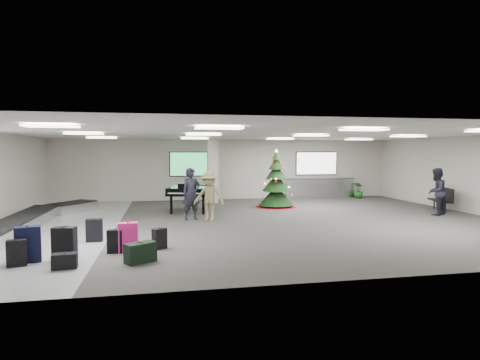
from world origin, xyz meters
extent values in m
plane|color=#3B3935|center=(0.00, 0.00, 0.00)|extent=(18.00, 18.00, 0.00)
cube|color=#BAB6AA|center=(0.00, 7.00, 1.60)|extent=(18.00, 0.02, 3.20)
cube|color=#BAB6AA|center=(0.00, -7.00, 1.60)|extent=(18.00, 0.02, 3.20)
cube|color=#BAB6AA|center=(9.00, 0.00, 1.60)|extent=(0.02, 14.00, 3.20)
cube|color=silver|center=(0.00, 0.00, 3.20)|extent=(18.00, 14.00, 0.02)
cube|color=gray|center=(-7.00, 0.00, 0.00)|extent=(4.00, 14.00, 0.01)
cube|color=beige|center=(-1.00, 5.60, 1.60)|extent=(0.50, 0.50, 3.20)
cube|color=green|center=(-2.00, 6.95, 1.90)|extent=(2.20, 0.08, 1.30)
cube|color=white|center=(5.00, 6.95, 1.90)|extent=(2.40, 0.08, 1.30)
cube|color=white|center=(-6.00, -4.00, 3.14)|extent=(1.20, 0.60, 0.04)
cube|color=white|center=(-6.00, 0.00, 3.14)|extent=(1.20, 0.60, 0.04)
cube|color=white|center=(-6.00, 4.00, 3.14)|extent=(1.20, 0.60, 0.04)
cube|color=white|center=(-2.00, -4.00, 3.14)|extent=(1.20, 0.60, 0.04)
cube|color=white|center=(-2.00, 0.00, 3.14)|extent=(1.20, 0.60, 0.04)
cube|color=white|center=(-2.00, 4.00, 3.14)|extent=(1.20, 0.60, 0.04)
cube|color=white|center=(2.00, -4.00, 3.14)|extent=(1.20, 0.60, 0.04)
cube|color=white|center=(2.00, 0.00, 3.14)|extent=(1.20, 0.60, 0.04)
cube|color=white|center=(2.00, 4.00, 3.14)|extent=(1.20, 0.60, 0.04)
cube|color=white|center=(6.00, 0.00, 3.14)|extent=(1.20, 0.60, 0.04)
cube|color=white|center=(6.00, 4.00, 3.14)|extent=(1.20, 0.60, 0.04)
cube|color=silver|center=(-8.00, -1.00, 0.19)|extent=(1.00, 8.00, 0.38)
cube|color=black|center=(-8.00, -1.00, 0.40)|extent=(0.95, 7.90, 0.05)
cube|color=silver|center=(-7.20, 3.60, 0.19)|extent=(1.97, 2.21, 0.38)
cube|color=black|center=(-7.20, 3.60, 0.40)|extent=(1.87, 2.10, 0.05)
cube|color=silver|center=(5.00, 6.65, 0.53)|extent=(4.00, 0.60, 1.05)
cube|color=#313134|center=(5.00, 6.65, 1.06)|extent=(4.05, 0.65, 0.04)
cube|color=black|center=(-5.69, -4.42, 0.40)|extent=(0.55, 0.36, 0.79)
cube|color=black|center=(-5.69, -4.42, 0.81)|extent=(0.06, 0.17, 0.02)
cube|color=black|center=(-4.62, -3.87, 0.29)|extent=(0.40, 0.23, 0.59)
cube|color=black|center=(-4.62, -3.87, 0.59)|extent=(0.04, 0.12, 0.02)
cube|color=#FF2193|center=(-4.31, -3.83, 0.37)|extent=(0.50, 0.31, 0.75)
cube|color=black|center=(-4.31, -3.83, 0.76)|extent=(0.04, 0.16, 0.02)
cube|color=black|center=(-3.53, -3.66, 0.27)|extent=(0.41, 0.37, 0.54)
cube|color=black|center=(-3.53, -3.66, 0.55)|extent=(0.09, 0.11, 0.02)
cube|color=black|center=(-6.48, -4.39, 0.42)|extent=(0.60, 0.44, 0.83)
cube|color=black|center=(-6.48, -4.39, 0.84)|extent=(0.08, 0.19, 0.02)
cube|color=black|center=(-6.63, -4.69, 0.30)|extent=(0.44, 0.30, 0.60)
cube|color=black|center=(-6.63, -4.69, 0.61)|extent=(0.06, 0.13, 0.02)
cube|color=black|center=(-3.95, -4.88, 0.23)|extent=(0.76, 0.66, 0.45)
cube|color=black|center=(-3.95, -4.88, 0.47)|extent=(0.14, 0.19, 0.02)
cube|color=black|center=(-5.35, -2.44, 0.32)|extent=(0.45, 0.26, 0.65)
cube|color=black|center=(-5.35, -2.44, 0.66)|extent=(0.04, 0.15, 0.02)
cube|color=black|center=(-5.54, -5.09, 0.17)|extent=(0.53, 0.32, 0.33)
cube|color=black|center=(-5.54, -5.09, 0.34)|extent=(0.04, 0.17, 0.02)
cone|color=maroon|center=(1.67, 3.47, 0.06)|extent=(1.89, 1.89, 0.12)
cylinder|color=#3F2819|center=(1.67, 3.47, 0.25)|extent=(0.12, 0.12, 0.50)
cone|color=black|center=(1.67, 3.47, 0.55)|extent=(1.59, 1.59, 0.90)
cone|color=black|center=(1.67, 3.47, 1.14)|extent=(1.29, 1.29, 0.80)
cone|color=black|center=(1.67, 3.47, 1.64)|extent=(0.99, 0.99, 0.70)
cone|color=black|center=(1.67, 3.47, 2.04)|extent=(0.70, 0.70, 0.60)
cone|color=black|center=(1.67, 3.47, 2.39)|extent=(0.40, 0.40, 0.45)
cone|color=#FFE566|center=(1.67, 3.47, 2.61)|extent=(0.16, 0.16, 0.18)
cube|color=black|center=(-2.27, 2.87, 0.90)|extent=(2.15, 2.30, 0.31)
cube|color=black|center=(-2.54, 1.86, 0.82)|extent=(1.63, 0.73, 0.11)
cube|color=white|center=(-2.55, 1.83, 0.88)|extent=(1.43, 0.52, 0.02)
cube|color=black|center=(-2.47, 2.12, 1.13)|extent=(0.76, 0.23, 0.24)
cylinder|color=black|center=(-3.11, 2.29, 0.38)|extent=(0.11, 0.11, 0.75)
cylinder|color=black|center=(-1.83, 1.96, 0.38)|extent=(0.11, 0.11, 0.75)
cylinder|color=black|center=(-2.07, 3.62, 0.38)|extent=(0.11, 0.11, 0.75)
cube|color=black|center=(8.29, 1.04, 0.44)|extent=(0.99, 1.67, 0.06)
cylinder|color=black|center=(8.29, 0.40, 0.21)|extent=(0.06, 0.06, 0.42)
cylinder|color=black|center=(8.29, 1.67, 0.21)|extent=(0.06, 0.06, 0.42)
cube|color=black|center=(8.53, 1.04, 0.74)|extent=(0.53, 1.53, 0.53)
imported|color=black|center=(-2.39, 0.73, 0.97)|extent=(0.82, 0.66, 1.94)
imported|color=olive|center=(-1.77, 0.40, 0.91)|extent=(1.35, 1.12, 1.82)
imported|color=black|center=(7.32, 0.00, 0.95)|extent=(1.15, 1.08, 1.89)
imported|color=#143F17|center=(2.68, 5.61, 0.44)|extent=(0.58, 0.62, 0.89)
imported|color=#143F17|center=(7.07, 6.00, 0.44)|extent=(0.67, 0.67, 0.88)
camera|label=1|loc=(-3.41, -14.20, 2.53)|focal=30.00mm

